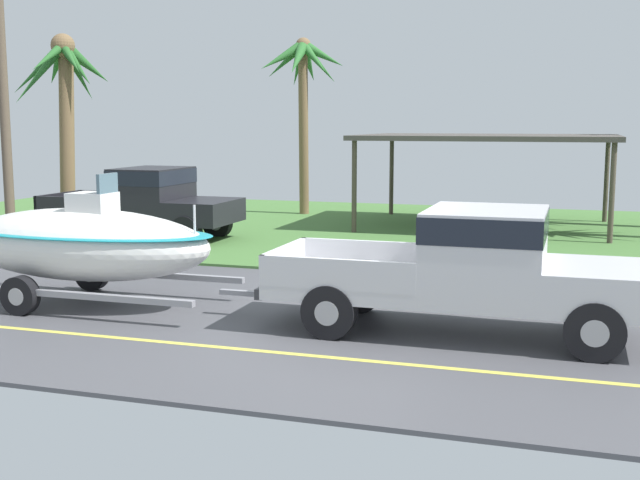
% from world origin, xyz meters
% --- Properties ---
extents(ground, '(36.00, 22.00, 0.11)m').
position_xyz_m(ground, '(0.00, 8.38, -0.01)').
color(ground, '#4C4C51').
extents(pickup_truck_towing, '(5.79, 2.03, 1.87)m').
position_xyz_m(pickup_truck_towing, '(2.12, -0.00, 1.04)').
color(pickup_truck_towing, silver).
rests_on(pickup_truck_towing, ground).
extents(boat_on_trailer, '(6.17, 2.28, 2.27)m').
position_xyz_m(boat_on_trailer, '(-4.70, -0.00, 1.06)').
color(boat_on_trailer, gray).
rests_on(boat_on_trailer, ground).
extents(parked_pickup_background, '(5.43, 2.14, 1.93)m').
position_xyz_m(parked_pickup_background, '(-7.36, 7.13, 1.06)').
color(parked_pickup_background, black).
rests_on(parked_pickup_background, ground).
extents(carport_awning, '(7.29, 5.22, 2.76)m').
position_xyz_m(carport_awning, '(0.85, 12.26, 2.64)').
color(carport_awning, '#4C4238').
rests_on(carport_awning, ground).
extents(palm_tree_near_left, '(3.02, 3.00, 5.64)m').
position_xyz_m(palm_tree_near_left, '(-10.83, 8.42, 4.09)').
color(palm_tree_near_left, brown).
rests_on(palm_tree_near_left, ground).
extents(palm_tree_near_right, '(2.81, 3.50, 5.88)m').
position_xyz_m(palm_tree_near_right, '(-5.38, 13.80, 4.65)').
color(palm_tree_near_right, brown).
rests_on(palm_tree_near_right, ground).
extents(utility_pole, '(0.24, 1.80, 7.54)m').
position_xyz_m(utility_pole, '(-9.97, 4.75, 3.92)').
color(utility_pole, brown).
rests_on(utility_pole, ground).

